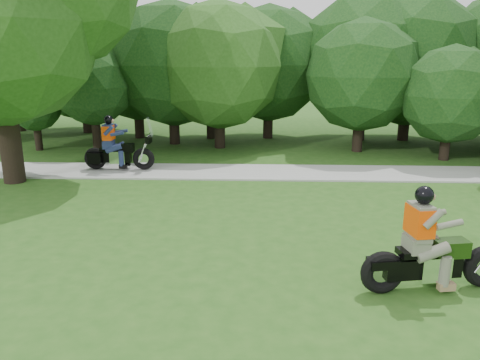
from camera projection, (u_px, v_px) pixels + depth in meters
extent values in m
plane|color=#245016|center=(387.00, 279.00, 8.83)|extent=(100.00, 100.00, 0.00)
cube|color=gray|center=(327.00, 173.00, 16.54)|extent=(60.00, 2.20, 0.06)
cylinder|color=black|center=(358.00, 132.00, 20.11)|extent=(0.44, 0.44, 1.69)
sphere|color=black|center=(362.00, 75.00, 19.48)|extent=(4.73, 4.73, 4.73)
cylinder|color=black|center=(268.00, 120.00, 23.32)|extent=(0.48, 0.48, 1.80)
sphere|color=black|center=(269.00, 64.00, 22.61)|extent=(5.59, 5.59, 5.59)
cylinder|color=black|center=(404.00, 122.00, 22.71)|extent=(0.52, 0.52, 1.80)
sphere|color=black|center=(410.00, 59.00, 21.94)|extent=(6.36, 6.36, 6.36)
cylinder|color=black|center=(87.00, 116.00, 24.97)|extent=(0.55, 0.55, 1.80)
sphere|color=black|center=(82.00, 55.00, 24.14)|extent=(6.94, 6.94, 6.94)
cylinder|color=black|center=(139.00, 120.00, 23.35)|extent=(0.47, 0.47, 1.80)
sphere|color=black|center=(136.00, 65.00, 22.66)|extent=(5.40, 5.40, 5.40)
cylinder|color=black|center=(38.00, 136.00, 20.40)|extent=(0.31, 0.31, 1.23)
sphere|color=black|center=(35.00, 105.00, 20.05)|extent=(2.30, 2.30, 2.30)
cylinder|color=black|center=(211.00, 123.00, 23.21)|extent=(0.41, 0.41, 1.52)
sphere|color=black|center=(210.00, 79.00, 22.64)|extent=(4.29, 4.29, 4.29)
cylinder|color=black|center=(445.00, 143.00, 18.53)|extent=(0.39, 0.39, 1.33)
sphere|color=black|center=(451.00, 95.00, 18.03)|extent=(3.83, 3.83, 3.83)
cylinder|color=black|center=(360.00, 122.00, 22.75)|extent=(0.52, 0.52, 1.80)
sphere|color=black|center=(364.00, 59.00, 21.98)|extent=(6.30, 6.30, 6.30)
cylinder|color=black|center=(174.00, 125.00, 21.79)|extent=(0.48, 0.48, 1.80)
sphere|color=black|center=(172.00, 64.00, 21.08)|extent=(5.65, 5.65, 5.65)
cylinder|color=black|center=(220.00, 128.00, 20.87)|extent=(0.48, 0.48, 1.80)
sphere|color=#255117|center=(219.00, 66.00, 20.16)|extent=(5.54, 5.54, 5.54)
cylinder|color=black|center=(96.00, 131.00, 20.36)|extent=(0.37, 0.37, 1.66)
sphere|color=black|center=(93.00, 86.00, 19.85)|extent=(3.38, 3.38, 3.38)
cylinder|color=black|center=(0.00, 128.00, 22.13)|extent=(0.30, 0.30, 1.44)
cylinder|color=black|center=(19.00, 114.00, 25.47)|extent=(0.52, 0.52, 1.80)
sphere|color=black|center=(12.00, 58.00, 24.70)|extent=(6.34, 6.34, 6.34)
cylinder|color=black|center=(7.00, 119.00, 14.95)|extent=(0.68, 0.68, 4.20)
torus|color=black|center=(382.00, 272.00, 8.21)|extent=(0.82, 0.36, 0.80)
cube|color=black|center=(422.00, 267.00, 8.28)|extent=(1.42, 0.50, 0.36)
cube|color=silver|center=(432.00, 266.00, 8.31)|extent=(0.60, 0.47, 0.45)
cube|color=black|center=(451.00, 248.00, 8.26)|extent=(0.64, 0.43, 0.30)
cube|color=black|center=(415.00, 252.00, 8.19)|extent=(0.64, 0.46, 0.11)
cube|color=#5E624F|center=(416.00, 244.00, 8.14)|extent=(0.41, 0.48, 0.27)
cube|color=#5E624F|center=(420.00, 222.00, 8.04)|extent=(0.37, 0.52, 0.64)
cube|color=#F64504|center=(420.00, 220.00, 8.03)|extent=(0.41, 0.57, 0.50)
sphere|color=black|center=(424.00, 195.00, 7.92)|extent=(0.32, 0.32, 0.32)
torus|color=black|center=(95.00, 158.00, 16.84)|extent=(0.80, 0.23, 0.80)
torus|color=black|center=(144.00, 159.00, 16.77)|extent=(0.80, 0.23, 0.80)
cube|color=black|center=(113.00, 157.00, 16.80)|extent=(1.27, 0.27, 0.36)
cube|color=silver|center=(118.00, 157.00, 16.79)|extent=(0.55, 0.39, 0.45)
cube|color=black|center=(125.00, 148.00, 16.69)|extent=(0.59, 0.34, 0.30)
cube|color=black|center=(109.00, 149.00, 16.73)|extent=(0.59, 0.36, 0.11)
cylinder|color=silver|center=(144.00, 148.00, 16.67)|extent=(0.45, 0.05, 1.02)
cylinder|color=silver|center=(149.00, 134.00, 16.53)|extent=(0.04, 0.73, 0.04)
cube|color=black|center=(94.00, 158.00, 16.58)|extent=(0.48, 0.14, 0.39)
cube|color=black|center=(99.00, 155.00, 17.06)|extent=(0.48, 0.14, 0.39)
cube|color=#1C2F4C|center=(109.00, 145.00, 16.69)|extent=(0.34, 0.43, 0.27)
cube|color=#1C2F4C|center=(108.00, 133.00, 16.58)|extent=(0.30, 0.48, 0.64)
cube|color=#F64504|center=(108.00, 133.00, 16.57)|extent=(0.33, 0.52, 0.50)
sphere|color=black|center=(108.00, 120.00, 16.45)|extent=(0.32, 0.32, 0.32)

